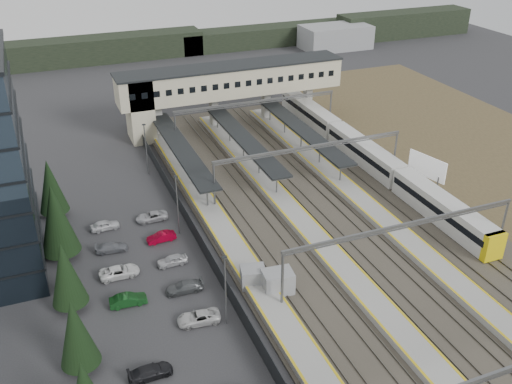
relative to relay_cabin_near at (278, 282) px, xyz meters
name	(u,v)px	position (x,y,z in m)	size (l,w,h in m)	color
ground	(269,263)	(1.30, 5.36, -1.33)	(220.00, 220.00, 0.00)	#2B2B2D
conifer_row	(69,293)	(-20.70, 1.49, 3.50)	(4.42, 49.82, 9.50)	black
car_park	(169,310)	(-11.69, 0.76, -0.73)	(10.48, 44.41, 1.26)	maroon
lampposts	(198,240)	(-6.70, 6.61, 3.00)	(0.50, 53.25, 8.07)	slate
fence	(202,245)	(-5.20, 10.36, -0.33)	(0.08, 90.00, 2.00)	#26282B
relay_cabin_near	(278,282)	(0.00, 0.00, 0.00)	(3.42, 2.65, 2.67)	gray
relay_cabin_far	(253,277)	(-2.06, 1.96, -0.14)	(3.03, 2.71, 2.39)	gray
rail_corridor	(321,224)	(10.64, 10.36, -1.04)	(34.00, 90.00, 0.92)	#39342C
canopies	(243,138)	(8.30, 32.36, 2.59)	(23.10, 30.00, 3.28)	black
footbridge	(217,85)	(9.00, 47.35, 6.60)	(40.40, 6.40, 11.20)	beige
gantries	(351,188)	(13.30, 8.36, 4.66)	(28.40, 62.28, 7.17)	slate
train	(365,154)	(25.30, 24.03, 0.62)	(2.72, 56.91, 3.43)	silver
billboard	(427,168)	(28.67, 13.53, 2.34)	(1.76, 6.16, 5.44)	slate
treeline_far	(216,41)	(25.11, 97.63, 1.62)	(170.00, 19.00, 7.00)	black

